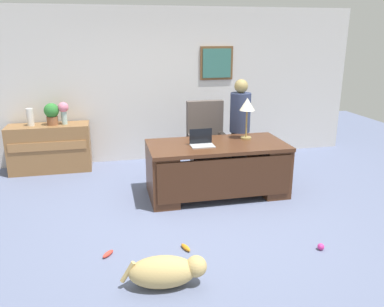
{
  "coord_description": "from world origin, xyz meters",
  "views": [
    {
      "loc": [
        -1.1,
        -4.44,
        2.24
      ],
      "look_at": [
        -0.05,
        0.3,
        0.75
      ],
      "focal_mm": 36.56,
      "sensor_mm": 36.0,
      "label": 1
    }
  ],
  "objects_px": {
    "vase_with_flowers": "(63,110)",
    "desk_lamp": "(247,107)",
    "laptop": "(202,142)",
    "dog_toy_bone": "(108,254)",
    "credenza": "(50,148)",
    "dog_toy_plush": "(186,247)",
    "armchair": "(207,143)",
    "person_standing": "(240,128)",
    "dog_toy_ball": "(321,247)",
    "vase_empty": "(30,117)",
    "potted_plant": "(52,113)",
    "dog_lying": "(166,271)",
    "desk": "(217,167)"
  },
  "relations": [
    {
      "from": "vase_with_flowers",
      "to": "desk_lamp",
      "type": "bearing_deg",
      "value": -27.79
    },
    {
      "from": "laptop",
      "to": "dog_toy_bone",
      "type": "distance_m",
      "value": 2.05
    },
    {
      "from": "credenza",
      "to": "dog_toy_bone",
      "type": "relative_size",
      "value": 8.26
    },
    {
      "from": "dog_toy_plush",
      "to": "armchair",
      "type": "bearing_deg",
      "value": 70.09
    },
    {
      "from": "person_standing",
      "to": "vase_with_flowers",
      "type": "relative_size",
      "value": 4.26
    },
    {
      "from": "armchair",
      "to": "dog_toy_ball",
      "type": "relative_size",
      "value": 16.41
    },
    {
      "from": "vase_with_flowers",
      "to": "credenza",
      "type": "bearing_deg",
      "value": -179.72
    },
    {
      "from": "armchair",
      "to": "vase_empty",
      "type": "bearing_deg",
      "value": 165.33
    },
    {
      "from": "dog_toy_ball",
      "to": "potted_plant",
      "type": "bearing_deg",
      "value": 132.44
    },
    {
      "from": "vase_empty",
      "to": "dog_toy_plush",
      "type": "height_order",
      "value": "vase_empty"
    },
    {
      "from": "armchair",
      "to": "person_standing",
      "type": "relative_size",
      "value": 0.76
    },
    {
      "from": "laptop",
      "to": "desk_lamp",
      "type": "height_order",
      "value": "desk_lamp"
    },
    {
      "from": "laptop",
      "to": "desk_lamp",
      "type": "xyz_separation_m",
      "value": [
        0.73,
        0.22,
        0.42
      ]
    },
    {
      "from": "credenza",
      "to": "vase_with_flowers",
      "type": "height_order",
      "value": "vase_with_flowers"
    },
    {
      "from": "vase_empty",
      "to": "dog_lying",
      "type": "bearing_deg",
      "value": -65.17
    },
    {
      "from": "desk",
      "to": "desk_lamp",
      "type": "relative_size",
      "value": 3.23
    },
    {
      "from": "credenza",
      "to": "armchair",
      "type": "relative_size",
      "value": 1.1
    },
    {
      "from": "laptop",
      "to": "vase_with_flowers",
      "type": "relative_size",
      "value": 0.86
    },
    {
      "from": "potted_plant",
      "to": "dog_toy_bone",
      "type": "distance_m",
      "value": 3.22
    },
    {
      "from": "vase_empty",
      "to": "armchair",
      "type": "bearing_deg",
      "value": -14.67
    },
    {
      "from": "dog_toy_bone",
      "to": "dog_toy_plush",
      "type": "distance_m",
      "value": 0.83
    },
    {
      "from": "dog_lying",
      "to": "dog_toy_plush",
      "type": "xyz_separation_m",
      "value": [
        0.3,
        0.58,
        -0.13
      ]
    },
    {
      "from": "desk",
      "to": "person_standing",
      "type": "height_order",
      "value": "person_standing"
    },
    {
      "from": "desk",
      "to": "laptop",
      "type": "height_order",
      "value": "laptop"
    },
    {
      "from": "vase_empty",
      "to": "potted_plant",
      "type": "distance_m",
      "value": 0.35
    },
    {
      "from": "laptop",
      "to": "vase_empty",
      "type": "distance_m",
      "value": 2.97
    },
    {
      "from": "dog_toy_ball",
      "to": "dog_toy_bone",
      "type": "distance_m",
      "value": 2.28
    },
    {
      "from": "credenza",
      "to": "laptop",
      "type": "relative_size",
      "value": 4.12
    },
    {
      "from": "person_standing",
      "to": "dog_lying",
      "type": "relative_size",
      "value": 1.98
    },
    {
      "from": "armchair",
      "to": "dog_toy_plush",
      "type": "distance_m",
      "value": 2.48
    },
    {
      "from": "desk",
      "to": "credenza",
      "type": "xyz_separation_m",
      "value": [
        -2.46,
        1.62,
        -0.02
      ]
    },
    {
      "from": "laptop",
      "to": "desk",
      "type": "bearing_deg",
      "value": 3.85
    },
    {
      "from": "desk",
      "to": "vase_empty",
      "type": "xyz_separation_m",
      "value": [
        -2.72,
        1.62,
        0.52
      ]
    },
    {
      "from": "armchair",
      "to": "dog_toy_bone",
      "type": "distance_m",
      "value": 2.82
    },
    {
      "from": "person_standing",
      "to": "vase_with_flowers",
      "type": "height_order",
      "value": "person_standing"
    },
    {
      "from": "desk",
      "to": "laptop",
      "type": "xyz_separation_m",
      "value": [
        -0.24,
        -0.02,
        0.4
      ]
    },
    {
      "from": "desk_lamp",
      "to": "vase_with_flowers",
      "type": "bearing_deg",
      "value": 152.21
    },
    {
      "from": "armchair",
      "to": "dog_toy_ball",
      "type": "bearing_deg",
      "value": -77.06
    },
    {
      "from": "dog_lying",
      "to": "dog_toy_plush",
      "type": "bearing_deg",
      "value": 62.75
    },
    {
      "from": "vase_with_flowers",
      "to": "potted_plant",
      "type": "height_order",
      "value": "vase_with_flowers"
    },
    {
      "from": "desk",
      "to": "vase_with_flowers",
      "type": "relative_size",
      "value": 5.26
    },
    {
      "from": "vase_with_flowers",
      "to": "potted_plant",
      "type": "xyz_separation_m",
      "value": [
        -0.19,
        0.0,
        -0.04
      ]
    },
    {
      "from": "dog_lying",
      "to": "vase_with_flowers",
      "type": "distance_m",
      "value": 3.88
    },
    {
      "from": "credenza",
      "to": "dog_toy_ball",
      "type": "bearing_deg",
      "value": -46.77
    },
    {
      "from": "person_standing",
      "to": "vase_empty",
      "type": "height_order",
      "value": "person_standing"
    },
    {
      "from": "desk",
      "to": "dog_toy_plush",
      "type": "xyz_separation_m",
      "value": [
        -0.75,
        -1.4,
        -0.39
      ]
    },
    {
      "from": "desk",
      "to": "dog_toy_bone",
      "type": "distance_m",
      "value": 2.11
    },
    {
      "from": "laptop",
      "to": "person_standing",
      "type": "bearing_deg",
      "value": 40.17
    },
    {
      "from": "desk_lamp",
      "to": "vase_with_flowers",
      "type": "distance_m",
      "value": 3.04
    },
    {
      "from": "laptop",
      "to": "armchair",
      "type": "bearing_deg",
      "value": 70.81
    }
  ]
}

